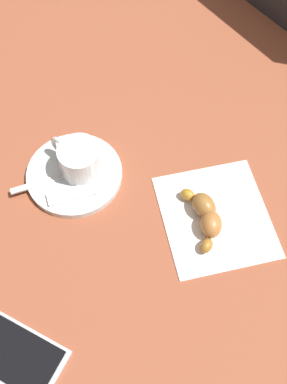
{
  "coord_description": "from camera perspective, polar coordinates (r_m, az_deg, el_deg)",
  "views": [
    {
      "loc": [
        -0.01,
        -0.32,
        0.58
      ],
      "look_at": [
        -0.0,
        0.0,
        0.01
      ],
      "focal_mm": 42.0,
      "sensor_mm": 36.0,
      "label": 1
    }
  ],
  "objects": [
    {
      "name": "ground_plane",
      "position": [
        0.67,
        0.36,
        -0.63
      ],
      "size": [
        1.8,
        1.8,
        0.0
      ],
      "primitive_type": "plane",
      "color": "brown"
    },
    {
      "name": "saucer",
      "position": [
        0.69,
        -8.74,
        2.22
      ],
      "size": [
        0.14,
        0.14,
        0.01
      ],
      "primitive_type": "cylinder",
      "color": "silver",
      "rests_on": "ground"
    },
    {
      "name": "espresso_cup",
      "position": [
        0.66,
        -8.15,
        4.09
      ],
      "size": [
        0.08,
        0.07,
        0.05
      ],
      "color": "silver",
      "rests_on": "saucer"
    },
    {
      "name": "teaspoon",
      "position": [
        0.68,
        -8.89,
        2.45
      ],
      "size": [
        0.14,
        0.06,
        0.01
      ],
      "color": "silver",
      "rests_on": "saucer"
    },
    {
      "name": "sugar_packet",
      "position": [
        0.66,
        -9.18,
        -0.55
      ],
      "size": [
        0.07,
        0.04,
        0.01
      ],
      "primitive_type": "cube",
      "rotation": [
        0.0,
        0.0,
        6.55
      ],
      "color": "white",
      "rests_on": "saucer"
    },
    {
      "name": "napkin",
      "position": [
        0.66,
        9.14,
        -3.06
      ],
      "size": [
        0.18,
        0.19,
        0.0
      ],
      "primitive_type": "cube",
      "rotation": [
        0.0,
        0.0,
        0.19
      ],
      "color": "white",
      "rests_on": "ground"
    },
    {
      "name": "croissant",
      "position": [
        0.64,
        7.94,
        -2.95
      ],
      "size": [
        0.06,
        0.11,
        0.03
      ],
      "color": "olive",
      "rests_on": "napkin"
    },
    {
      "name": "cell_phone",
      "position": [
        0.61,
        -16.45,
        -19.0
      ],
      "size": [
        0.15,
        0.13,
        0.01
      ],
      "color": "#B6B6BC",
      "rests_on": "ground"
    }
  ]
}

